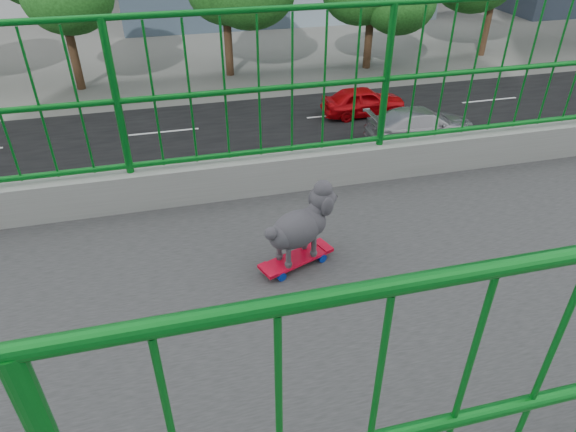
# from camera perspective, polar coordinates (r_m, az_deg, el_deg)

# --- Properties ---
(road) EXTENTS (18.00, 90.00, 0.02)m
(road) POSITION_cam_1_polar(r_m,az_deg,el_deg) (17.66, -13.04, 1.49)
(road) COLOR black
(road) RESTS_ON ground
(railing) EXTENTS (3.00, 24.00, 1.42)m
(railing) POSITION_cam_1_polar(r_m,az_deg,el_deg) (2.87, -17.38, -9.80)
(railing) COLOR gray
(railing) RESTS_ON footbridge
(skateboard) EXTENTS (0.32, 0.53, 0.07)m
(skateboard) POSITION_cam_1_polar(r_m,az_deg,el_deg) (3.31, 0.96, -4.91)
(skateboard) COLOR red
(skateboard) RESTS_ON footbridge
(poodle) EXTENTS (0.34, 0.52, 0.46)m
(poodle) POSITION_cam_1_polar(r_m,az_deg,el_deg) (3.17, 1.43, -0.99)
(poodle) COLOR #29262B
(poodle) RESTS_ON skateboard
(car_1) EXTENTS (1.55, 4.45, 1.47)m
(car_1) POSITION_cam_1_polar(r_m,az_deg,el_deg) (14.58, 3.58, -1.67)
(car_1) COLOR red
(car_1) RESTS_ON ground
(car_2) EXTENTS (2.60, 5.64, 1.57)m
(car_2) POSITION_cam_1_polar(r_m,az_deg,el_deg) (17.42, 3.79, 4.83)
(car_2) COLOR #A0A0A5
(car_2) RESTS_ON ground
(car_3) EXTENTS (1.92, 4.73, 1.37)m
(car_3) POSITION_cam_1_polar(r_m,az_deg,el_deg) (22.10, 14.86, 9.94)
(car_3) COLOR #A0A0A5
(car_3) RESTS_ON ground
(car_4) EXTENTS (1.56, 3.88, 1.32)m
(car_4) POSITION_cam_1_polar(r_m,az_deg,el_deg) (24.23, 8.54, 12.70)
(car_4) COLOR red
(car_4) RESTS_ON ground
(car_6) EXTENTS (2.67, 5.80, 1.61)m
(car_6) POSITION_cam_1_polar(r_m,az_deg,el_deg) (16.02, 17.21, 0.57)
(car_6) COLOR #A0A0A5
(car_6) RESTS_ON ground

